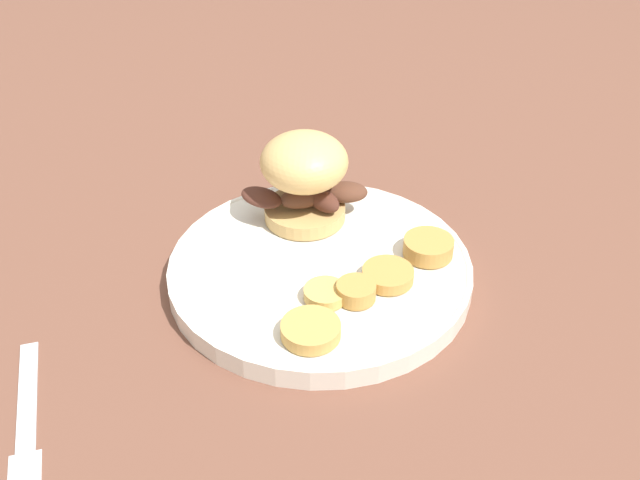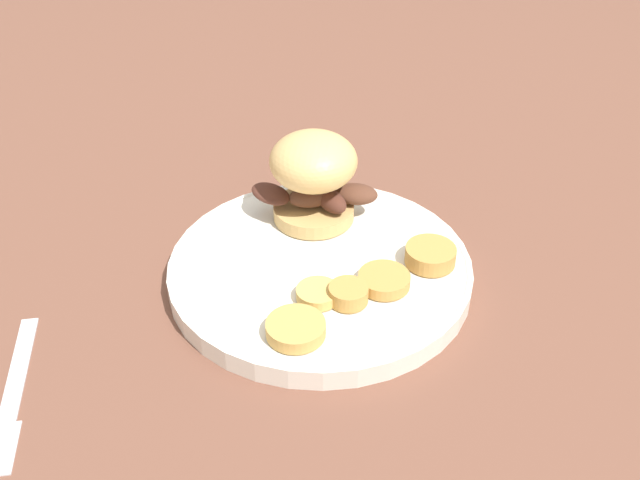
% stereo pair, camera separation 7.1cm
% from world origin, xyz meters
% --- Properties ---
extents(ground_plane, '(4.00, 4.00, 0.00)m').
position_xyz_m(ground_plane, '(0.00, 0.00, 0.00)').
color(ground_plane, brown).
extents(dinner_plate, '(0.30, 0.30, 0.02)m').
position_xyz_m(dinner_plate, '(0.00, 0.00, 0.01)').
color(dinner_plate, white).
rests_on(dinner_plate, ground_plane).
extents(sandwich, '(0.11, 0.13, 0.10)m').
position_xyz_m(sandwich, '(0.07, -0.03, 0.07)').
color(sandwich, tan).
rests_on(sandwich, dinner_plate).
extents(potato_round_0, '(0.05, 0.05, 0.01)m').
position_xyz_m(potato_round_0, '(-0.06, -0.04, 0.03)').
color(potato_round_0, '#BC8942').
rests_on(potato_round_0, dinner_plate).
extents(potato_round_1, '(0.04, 0.04, 0.02)m').
position_xyz_m(potato_round_1, '(-0.06, 0.00, 0.03)').
color(potato_round_1, '#BC8942').
rests_on(potato_round_1, dinner_plate).
extents(potato_round_2, '(0.05, 0.05, 0.02)m').
position_xyz_m(potato_round_2, '(-0.04, -0.10, 0.03)').
color(potato_round_2, '#BC8942').
rests_on(potato_round_2, dinner_plate).
extents(potato_round_3, '(0.05, 0.05, 0.01)m').
position_xyz_m(potato_round_3, '(-0.09, 0.06, 0.03)').
color(potato_round_3, tan).
rests_on(potato_round_3, dinner_plate).
extents(potato_round_4, '(0.04, 0.04, 0.01)m').
position_xyz_m(potato_round_4, '(-0.05, 0.02, 0.03)').
color(potato_round_4, tan).
rests_on(potato_round_4, dinner_plate).
extents(fork, '(0.17, 0.06, 0.00)m').
position_xyz_m(fork, '(-0.04, 0.29, 0.00)').
color(fork, silver).
rests_on(fork, ground_plane).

